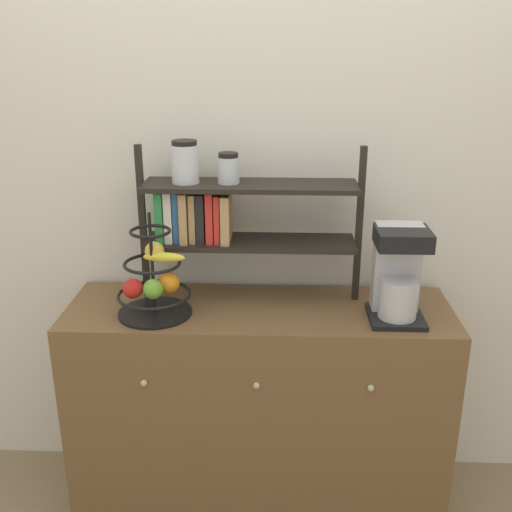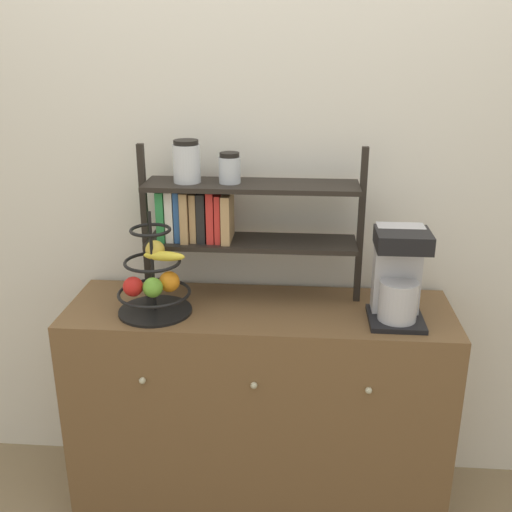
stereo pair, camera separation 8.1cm
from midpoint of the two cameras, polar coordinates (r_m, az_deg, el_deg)
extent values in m
cube|color=silver|center=(2.35, 1.78, 7.49)|extent=(7.00, 0.05, 2.60)
cube|color=brown|center=(2.45, 1.23, -14.19)|extent=(1.44, 0.44, 0.86)
sphere|color=#B2AD8C|center=(2.18, -9.72, -11.63)|extent=(0.02, 0.02, 0.02)
sphere|color=#B2AD8C|center=(2.12, 0.91, -12.24)|extent=(0.02, 0.02, 0.02)
sphere|color=#B2AD8C|center=(2.14, 11.77, -12.44)|extent=(0.02, 0.02, 0.02)
cube|color=black|center=(2.20, 14.17, -5.83)|extent=(0.19, 0.21, 0.02)
cube|color=#B7B7BC|center=(2.18, 14.32, -1.19)|extent=(0.16, 0.08, 0.32)
cylinder|color=#B7B7BC|center=(2.15, 14.43, -4.12)|extent=(0.13, 0.13, 0.14)
cube|color=black|center=(2.08, 14.90, 1.48)|extent=(0.18, 0.16, 0.06)
cylinder|color=black|center=(2.22, -8.53, -5.19)|extent=(0.27, 0.27, 0.01)
cylinder|color=black|center=(2.15, -8.79, -0.57)|extent=(0.01, 0.01, 0.37)
torus|color=black|center=(2.19, -8.63, -3.49)|extent=(0.27, 0.27, 0.01)
torus|color=black|center=(2.15, -8.79, -0.57)|extent=(0.20, 0.20, 0.01)
torus|color=black|center=(2.11, -8.96, 2.46)|extent=(0.15, 0.15, 0.01)
sphere|color=red|center=(2.17, -10.59, -2.89)|extent=(0.07, 0.07, 0.07)
sphere|color=#6BAD33|center=(2.15, -8.74, -2.99)|extent=(0.07, 0.07, 0.07)
sphere|color=orange|center=(2.18, -7.22, -2.45)|extent=(0.08, 0.08, 0.08)
ellipsoid|color=yellow|center=(2.14, -7.68, -0.01)|extent=(0.15, 0.04, 0.04)
sphere|color=gold|center=(2.16, -8.54, 0.57)|extent=(0.07, 0.07, 0.07)
cube|color=black|center=(2.29, -9.54, 3.22)|extent=(0.02, 0.02, 0.59)
cube|color=black|center=(2.23, 10.96, 2.73)|extent=(0.02, 0.02, 0.59)
cube|color=black|center=(2.25, 0.59, 1.30)|extent=(0.78, 0.20, 0.02)
cube|color=black|center=(2.19, 0.61, 6.71)|extent=(0.78, 0.20, 0.02)
cube|color=#2D8C47|center=(2.26, -7.79, 4.00)|extent=(0.03, 0.14, 0.19)
cube|color=white|center=(2.25, -6.99, 3.99)|extent=(0.03, 0.13, 0.19)
cube|color=#2D599E|center=(2.25, -6.28, 3.98)|extent=(0.02, 0.13, 0.19)
cube|color=tan|center=(2.24, -5.56, 3.96)|extent=(0.03, 0.15, 0.19)
cube|color=tan|center=(2.24, -4.79, 3.86)|extent=(0.02, 0.12, 0.18)
cube|color=black|center=(2.23, -4.04, 3.88)|extent=(0.03, 0.13, 0.18)
cube|color=red|center=(2.23, -3.17, 3.92)|extent=(0.03, 0.13, 0.19)
cube|color=red|center=(2.23, -2.47, 3.80)|extent=(0.02, 0.14, 0.18)
cube|color=tan|center=(2.22, -1.69, 3.79)|extent=(0.03, 0.16, 0.18)
cylinder|color=silver|center=(2.20, -5.57, 8.76)|extent=(0.10, 0.10, 0.14)
cylinder|color=black|center=(2.18, -5.63, 10.73)|extent=(0.09, 0.09, 0.02)
cylinder|color=silver|center=(2.18, -1.46, 8.19)|extent=(0.08, 0.08, 0.09)
cylinder|color=black|center=(2.17, -1.47, 9.62)|extent=(0.07, 0.07, 0.02)
camera|label=1|loc=(0.04, -88.93, 0.39)|focal=42.00mm
camera|label=2|loc=(0.04, 91.07, -0.39)|focal=42.00mm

